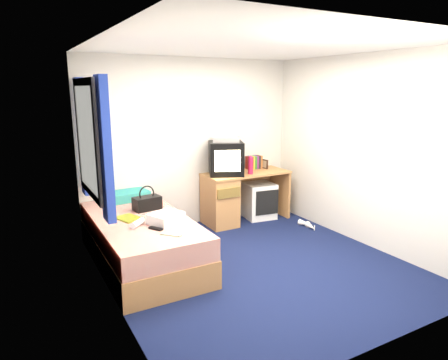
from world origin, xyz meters
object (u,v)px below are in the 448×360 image
pink_water_bottle (251,166)px  remote_control (156,229)px  vcr (226,139)px  towel (166,218)px  handbag (147,203)px  colour_swatch_fan (171,235)px  picture_frame (265,164)px  water_bottle (138,223)px  white_heels (308,225)px  crt_tv (226,158)px  desk (230,197)px  storage_cube (259,200)px  aerosol_can (235,166)px  magazine (129,218)px  pillow (128,196)px  bed (142,241)px

pink_water_bottle → remote_control: pink_water_bottle is taller
vcr → pink_water_bottle: (0.33, -0.15, -0.40)m
towel → pink_water_bottle: bearing=28.0°
handbag → colour_swatch_fan: handbag is taller
pink_water_bottle → picture_frame: bearing=29.5°
pink_water_bottle → water_bottle: (-1.96, -0.84, -0.29)m
white_heels → crt_tv: bearing=141.9°
desk → picture_frame: size_ratio=9.29×
desk → water_bottle: 1.97m
desk → storage_cube: desk is taller
desk → colour_swatch_fan: desk is taller
vcr → pink_water_bottle: 0.54m
picture_frame → vcr: bearing=177.5°
crt_tv → white_heels: 1.54m
storage_cube → aerosol_can: 0.69m
handbag → colour_swatch_fan: bearing=-102.2°
picture_frame → magazine: picture_frame is taller
picture_frame → desk: bearing=178.4°
pink_water_bottle → aerosol_can: pink_water_bottle is taller
aerosol_can → water_bottle: 2.15m
storage_cube → towel: 2.20m
pink_water_bottle → magazine: pink_water_bottle is taller
crt_tv → colour_swatch_fan: bearing=-111.9°
storage_cube → remote_control: 2.41m
storage_cube → picture_frame: (0.16, 0.09, 0.55)m
pillow → towel: (0.11, -1.11, -0.00)m
magazine → white_heels: bearing=-1.2°
crt_tv → magazine: size_ratio=2.20×
picture_frame → pink_water_bottle: bearing=-159.8°
picture_frame → towel: size_ratio=0.42×
bed → pink_water_bottle: bearing=17.8°
desk → remote_control: size_ratio=8.12×
pink_water_bottle → colour_swatch_fan: (-1.75, -1.26, -0.32)m
towel → water_bottle: towel is taller
storage_cube → vcr: (-0.59, -0.00, 0.99)m
handbag → towel: 0.57m
pillow → aerosol_can: aerosol_can is taller
picture_frame → pink_water_bottle: 0.49m
vcr → pink_water_bottle: vcr is taller
colour_swatch_fan → white_heels: (2.37, 0.66, -0.51)m
bed → colour_swatch_fan: colour_swatch_fan is taller
vcr → towel: bearing=-114.7°
handbag → crt_tv: bearing=10.6°
vcr → water_bottle: bearing=-121.3°
magazine → colour_swatch_fan: (0.23, -0.71, -0.00)m
bed → remote_control: (0.02, -0.44, 0.28)m
crt_tv → handbag: 1.47m
picture_frame → towel: 2.37m
remote_control → white_heels: size_ratio=0.43×
picture_frame → water_bottle: size_ratio=0.70×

